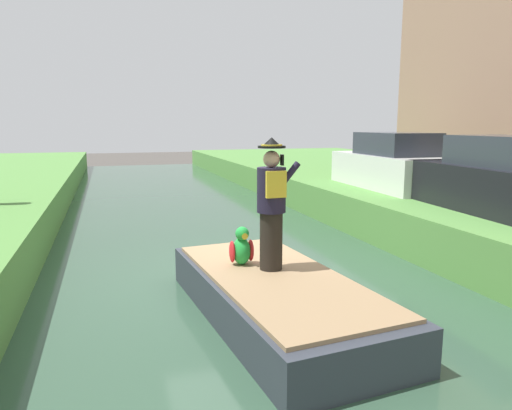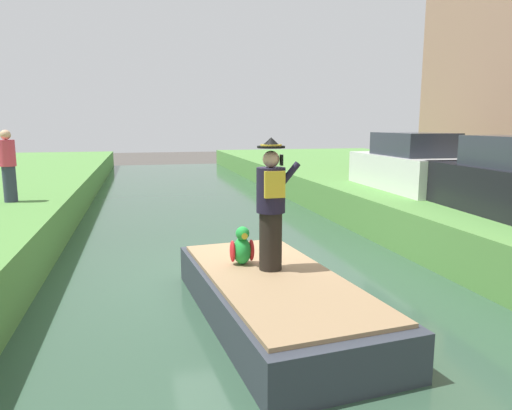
# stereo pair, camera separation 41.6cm
# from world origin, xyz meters

# --- Properties ---
(ground_plane) EXTENTS (80.00, 80.00, 0.00)m
(ground_plane) POSITION_xyz_m (0.00, 0.00, 0.00)
(ground_plane) COLOR #4C4742
(canal_water) EXTENTS (6.74, 48.00, 0.10)m
(canal_water) POSITION_xyz_m (0.00, 0.00, 0.05)
(canal_water) COLOR #33513D
(canal_water) RESTS_ON ground
(boat) EXTENTS (2.19, 4.35, 0.61)m
(boat) POSITION_xyz_m (0.00, -1.85, 0.40)
(boat) COLOR #333842
(boat) RESTS_ON canal_water
(person_pirate) EXTENTS (0.61, 0.42, 1.85)m
(person_pirate) POSITION_xyz_m (0.03, -1.56, 1.64)
(person_pirate) COLOR black
(person_pirate) RESTS_ON boat
(parrot_plush) EXTENTS (0.36, 0.34, 0.57)m
(parrot_plush) POSITION_xyz_m (-0.31, -1.22, 0.95)
(parrot_plush) COLOR green
(parrot_plush) RESTS_ON boat
(parked_car_white) EXTENTS (1.86, 4.06, 1.50)m
(parked_car_white) POSITION_xyz_m (5.32, 3.53, 1.65)
(parked_car_white) COLOR white
(parked_car_white) RESTS_ON grass_bank_far
(person_bystander) EXTENTS (0.34, 0.34, 1.60)m
(person_bystander) POSITION_xyz_m (-4.55, 3.69, 1.83)
(person_bystander) COLOR #33384C
(person_bystander) RESTS_ON grass_bank_near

